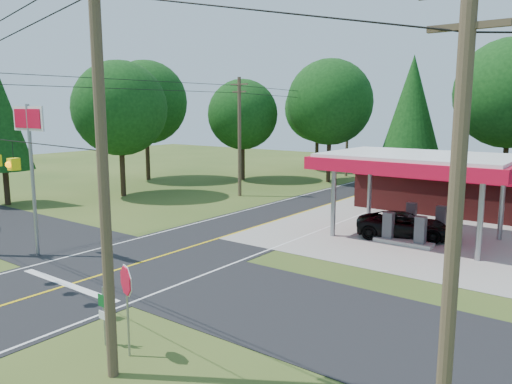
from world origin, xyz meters
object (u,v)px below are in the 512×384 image
Objects in this scene: gas_canopy at (419,165)px; big_stop_sign at (30,143)px; suv_car at (404,226)px; octagonal_stop_sign at (126,288)px.

big_stop_sign is at bearing -133.27° from gas_canopy.
suv_car is 0.70× the size of big_stop_sign.
gas_canopy is at bearing 83.92° from octagonal_stop_sign.
suv_car is 1.86× the size of octagonal_stop_sign.
suv_car is 18.71m from octagonal_stop_sign.
gas_canopy reaches higher than suv_car.
big_stop_sign reaches higher than gas_canopy.
suv_car is at bearing 46.94° from big_stop_sign.
octagonal_stop_sign is (-2.03, -19.01, -2.10)m from gas_canopy.
gas_canopy is 1.39× the size of big_stop_sign.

